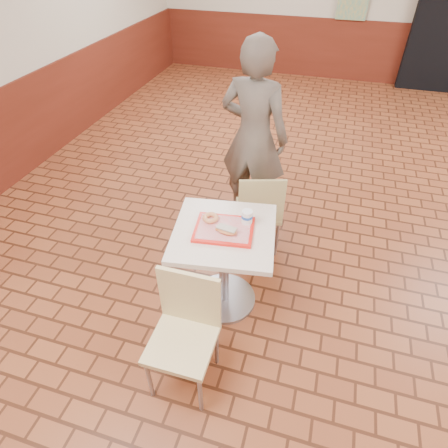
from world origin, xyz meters
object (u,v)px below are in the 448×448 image
(main_table, at_px, (224,256))
(paper_cup, at_px, (247,217))
(chair_main_back, at_px, (259,209))
(ring_donut, at_px, (211,218))
(serving_tray, at_px, (224,229))
(chair_main_front, at_px, (185,327))
(customer, at_px, (254,137))
(long_john_donut, at_px, (226,230))

(main_table, xyz_separation_m, paper_cup, (0.13, 0.11, 0.31))
(chair_main_back, height_order, ring_donut, chair_main_back)
(serving_tray, relative_size, ring_donut, 3.54)
(main_table, relative_size, chair_main_back, 0.90)
(main_table, distance_m, ring_donut, 0.31)
(main_table, bearing_deg, ring_donut, 153.41)
(chair_main_back, bearing_deg, chair_main_front, 65.03)
(chair_main_back, bearing_deg, main_table, 62.64)
(chair_main_back, bearing_deg, paper_cup, 74.25)
(chair_main_back, height_order, serving_tray, chair_main_back)
(main_table, height_order, customer, customer)
(chair_main_back, height_order, long_john_donut, chair_main_back)
(chair_main_front, bearing_deg, paper_cup, 75.29)
(chair_main_back, bearing_deg, long_john_donut, 65.41)
(paper_cup, bearing_deg, serving_tray, -141.75)
(long_john_donut, bearing_deg, ring_donut, 144.83)
(chair_main_front, height_order, serving_tray, chair_main_front)
(main_table, distance_m, chair_main_front, 0.64)
(customer, height_order, long_john_donut, customer)
(customer, bearing_deg, ring_donut, 96.03)
(chair_main_back, xyz_separation_m, customer, (-0.18, 0.48, 0.41))
(chair_main_front, distance_m, chair_main_back, 1.32)
(chair_main_front, height_order, long_john_donut, chair_main_front)
(ring_donut, bearing_deg, paper_cup, 10.80)
(main_table, xyz_separation_m, chair_main_back, (0.12, 0.67, -0.04))
(long_john_donut, bearing_deg, customer, 94.54)
(chair_main_back, xyz_separation_m, paper_cup, (0.02, -0.56, 0.35))
(paper_cup, bearing_deg, customer, 100.85)
(chair_main_back, bearing_deg, ring_donut, 51.75)
(long_john_donut, bearing_deg, paper_cup, 54.47)
(main_table, height_order, ring_donut, ring_donut)
(customer, xyz_separation_m, ring_donut, (-0.05, -1.09, -0.09))
(paper_cup, bearing_deg, chair_main_front, -104.25)
(main_table, relative_size, serving_tray, 1.83)
(ring_donut, bearing_deg, customer, 87.48)
(main_table, xyz_separation_m, customer, (-0.07, 1.15, 0.37))
(chair_main_front, height_order, customer, customer)
(ring_donut, relative_size, paper_cup, 1.18)
(chair_main_back, bearing_deg, serving_tray, 62.64)
(chair_main_front, xyz_separation_m, ring_donut, (-0.06, 0.69, 0.31))
(serving_tray, bearing_deg, chair_main_front, -94.94)
(chair_main_back, distance_m, serving_tray, 0.74)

